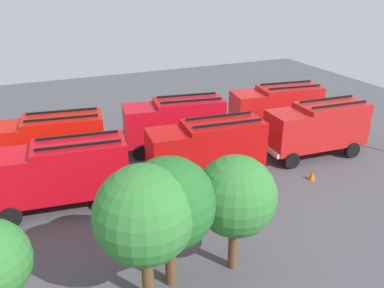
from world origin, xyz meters
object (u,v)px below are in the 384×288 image
fire_truck_4 (207,147)px  tree_0 (235,197)px  firefighter_0 (315,111)px  fire_truck_5 (61,171)px  fire_truck_1 (175,121)px  fire_truck_2 (48,141)px  firefighter_1 (275,108)px  tree_2 (144,215)px  traffic_cone_0 (312,175)px  fire_truck_3 (317,127)px  tree_1 (169,204)px  fire_truck_0 (276,106)px

fire_truck_4 → tree_0: bearing=77.9°
firefighter_0 → fire_truck_5: bearing=-69.4°
fire_truck_1 → fire_truck_4: same height
fire_truck_2 → firefighter_1: 19.17m
fire_truck_2 → tree_2: (-2.42, 13.01, 1.75)m
firefighter_1 → firefighter_0: bearing=-110.0°
traffic_cone_0 → firefighter_0: bearing=-129.5°
fire_truck_3 → tree_2: bearing=32.6°
tree_1 → tree_2: tree_2 is taller
fire_truck_0 → fire_truck_4: size_ratio=1.01×
fire_truck_4 → tree_1: 9.46m
fire_truck_4 → fire_truck_5: bearing=3.6°
fire_truck_1 → fire_truck_5: (8.32, 4.82, 0.00)m
fire_truck_1 → fire_truck_5: 9.62m
fire_truck_2 → firefighter_0: 21.91m
fire_truck_1 → firefighter_1: size_ratio=4.07×
firefighter_1 → tree_2: bearing=144.4°
fire_truck_5 → tree_0: size_ratio=1.41×
firefighter_1 → fire_truck_3: bearing=177.8°
fire_truck_1 → firefighter_1: (-10.32, -2.56, -1.11)m
tree_0 → fire_truck_2: bearing=-63.2°
tree_0 → tree_2: bearing=5.3°
firefighter_1 → tree_1: size_ratio=0.32×
fire_truck_1 → fire_truck_5: bearing=38.8°
fire_truck_4 → tree_2: bearing=57.2°
fire_truck_3 → tree_2: 17.14m
fire_truck_5 → traffic_cone_0: fire_truck_5 is taller
fire_truck_3 → firefighter_0: fire_truck_3 is taller
fire_truck_2 → traffic_cone_0: (-14.79, 7.50, -1.87)m
fire_truck_3 → traffic_cone_0: 4.25m
fire_truck_2 → fire_truck_5: 4.61m
tree_0 → tree_2: tree_2 is taller
fire_truck_0 → fire_truck_2: bearing=8.7°
fire_truck_1 → tree_2: bearing=73.6°
fire_truck_0 → fire_truck_3: size_ratio=1.02×
fire_truck_3 → firefighter_0: bearing=-126.1°
fire_truck_0 → fire_truck_3: same height
fire_truck_0 → fire_truck_4: bearing=38.8°
fire_truck_4 → firefighter_0: (-13.08, -5.85, -1.23)m
fire_truck_3 → fire_truck_4: same height
fire_truck_3 → tree_0: tree_0 is taller
fire_truck_4 → fire_truck_3: bearing=-173.7°
fire_truck_2 → firefighter_0: size_ratio=4.50×
fire_truck_0 → tree_0: 16.93m
fire_truck_1 → firefighter_1: fire_truck_1 is taller
fire_truck_5 → fire_truck_3: bearing=-173.6°
fire_truck_2 → fire_truck_3: same height
fire_truck_1 → tree_1: (5.07, 12.73, 1.66)m
fire_truck_1 → traffic_cone_0: 10.05m
fire_truck_0 → fire_truck_1: size_ratio=1.00×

